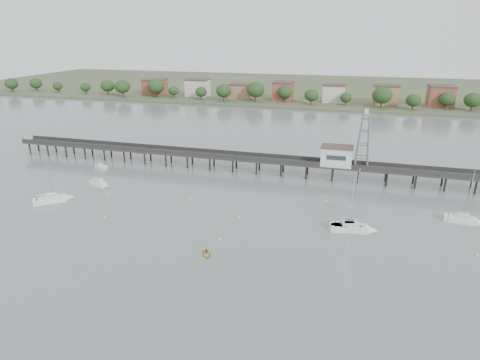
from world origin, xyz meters
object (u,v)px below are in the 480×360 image
object	(u,v)px
sailboat_e	(468,221)
white_tender	(101,167)
lattice_tower	(363,141)
sailboat_a	(58,199)
sailboat_b	(101,184)
pier	(246,159)
yellow_dinghy	(206,255)
sailboat_c	(352,227)
sailboat_d	(358,229)

from	to	relation	value
sailboat_e	white_tender	world-z (taller)	sailboat_e
sailboat_e	lattice_tower	bearing A→B (deg)	143.97
sailboat_a	sailboat_b	distance (m)	11.93
sailboat_b	sailboat_a	bearing A→B (deg)	-97.16
sailboat_b	lattice_tower	bearing A→B (deg)	32.79
pier	yellow_dinghy	size ratio (longest dim) A/B	53.97
pier	sailboat_c	distance (m)	42.48
pier	sailboat_d	size ratio (longest dim) A/B	10.60
pier	sailboat_c	world-z (taller)	sailboat_c
sailboat_e	white_tender	size ratio (longest dim) A/B	2.85
lattice_tower	sailboat_d	size ratio (longest dim) A/B	1.09
pier	sailboat_b	distance (m)	40.10
pier	yellow_dinghy	world-z (taller)	pier
sailboat_d	sailboat_e	xyz separation A→B (m)	(22.22, 9.82, 0.01)
white_tender	lattice_tower	bearing A→B (deg)	29.21
lattice_tower	sailboat_d	bearing A→B (deg)	-90.64
pier	sailboat_e	size ratio (longest dim) A/B	12.25
yellow_dinghy	pier	bearing A→B (deg)	66.01
sailboat_a	sailboat_e	distance (m)	92.03
sailboat_d	pier	bearing A→B (deg)	132.30
pier	lattice_tower	size ratio (longest dim) A/B	9.68
sailboat_c	white_tender	xyz separation A→B (m)	(-72.19, 21.24, -0.17)
sailboat_a	sailboat_b	size ratio (longest dim) A/B	1.38
sailboat_e	yellow_dinghy	world-z (taller)	sailboat_e
sailboat_d	sailboat_c	distance (m)	1.18
sailboat_b	sailboat_d	bearing A→B (deg)	6.88
sailboat_b	sailboat_e	world-z (taller)	sailboat_e
sailboat_a	sailboat_c	world-z (taller)	sailboat_a
sailboat_a	sailboat_e	size ratio (longest dim) A/B	1.13
sailboat_d	sailboat_a	size ratio (longest dim) A/B	1.03
lattice_tower	sailboat_c	bearing A→B (deg)	-92.87
sailboat_d	sailboat_a	world-z (taller)	sailboat_d
sailboat_c	sailboat_e	world-z (taller)	sailboat_e
sailboat_a	sailboat_c	distance (m)	67.83
pier	sailboat_e	bearing A→B (deg)	-20.83
sailboat_d	sailboat_c	bearing A→B (deg)	165.64
sailboat_c	yellow_dinghy	world-z (taller)	sailboat_c
lattice_tower	white_tender	size ratio (longest dim) A/B	3.61
pier	sailboat_d	distance (m)	43.46
sailboat_c	white_tender	distance (m)	75.25
pier	sailboat_b	world-z (taller)	sailboat_b
sailboat_c	sailboat_b	distance (m)	63.93
sailboat_c	sailboat_a	bearing A→B (deg)	163.92
sailboat_d	white_tender	size ratio (longest dim) A/B	3.30
lattice_tower	sailboat_c	xyz separation A→B (m)	(-1.50, -29.91, -10.45)
lattice_tower	sailboat_c	size ratio (longest dim) A/B	1.27
sailboat_d	sailboat_e	distance (m)	24.30
pier	sailboat_d	bearing A→B (deg)	-44.04
lattice_tower	yellow_dinghy	size ratio (longest dim) A/B	5.58
lattice_tower	white_tender	xyz separation A→B (m)	(-73.69, -8.67, -10.62)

